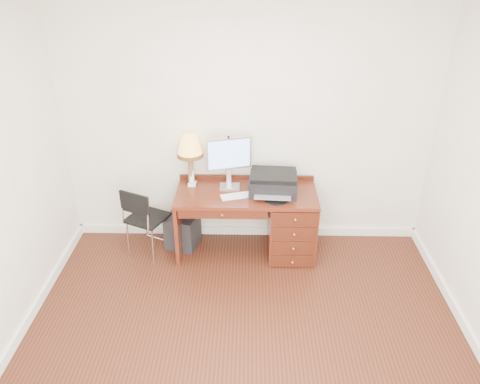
{
  "coord_description": "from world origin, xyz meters",
  "views": [
    {
      "loc": [
        0.03,
        -2.97,
        3.12
      ],
      "look_at": [
        -0.06,
        1.2,
        0.86
      ],
      "focal_mm": 35.0,
      "sensor_mm": 36.0,
      "label": 1
    }
  ],
  "objects_px": {
    "desk": "(275,219)",
    "equipment_box": "(183,230)",
    "chair": "(146,216)",
    "monitor": "(230,156)",
    "leg_lamp": "(190,149)",
    "printer": "(273,183)",
    "phone": "(192,181)"
  },
  "relations": [
    {
      "from": "equipment_box",
      "to": "phone",
      "type": "bearing_deg",
      "value": 36.01
    },
    {
      "from": "chair",
      "to": "desk",
      "type": "bearing_deg",
      "value": 28.51
    },
    {
      "from": "desk",
      "to": "leg_lamp",
      "type": "xyz_separation_m",
      "value": [
        -0.92,
        0.17,
        0.76
      ]
    },
    {
      "from": "printer",
      "to": "leg_lamp",
      "type": "relative_size",
      "value": 0.91
    },
    {
      "from": "printer",
      "to": "equipment_box",
      "type": "bearing_deg",
      "value": 179.35
    },
    {
      "from": "leg_lamp",
      "to": "desk",
      "type": "bearing_deg",
      "value": -10.23
    },
    {
      "from": "desk",
      "to": "printer",
      "type": "distance_m",
      "value": 0.45
    },
    {
      "from": "phone",
      "to": "desk",
      "type": "bearing_deg",
      "value": -3.28
    },
    {
      "from": "monitor",
      "to": "leg_lamp",
      "type": "distance_m",
      "value": 0.42
    },
    {
      "from": "desk",
      "to": "equipment_box",
      "type": "relative_size",
      "value": 3.89
    },
    {
      "from": "desk",
      "to": "printer",
      "type": "bearing_deg",
      "value": 154.83
    },
    {
      "from": "phone",
      "to": "leg_lamp",
      "type": "bearing_deg",
      "value": 117.09
    },
    {
      "from": "printer",
      "to": "phone",
      "type": "relative_size",
      "value": 2.93
    },
    {
      "from": "desk",
      "to": "leg_lamp",
      "type": "bearing_deg",
      "value": 169.77
    },
    {
      "from": "printer",
      "to": "phone",
      "type": "xyz_separation_m",
      "value": [
        -0.88,
        0.13,
        -0.06
      ]
    },
    {
      "from": "leg_lamp",
      "to": "phone",
      "type": "xyz_separation_m",
      "value": [
        0.01,
        -0.02,
        -0.37
      ]
    },
    {
      "from": "printer",
      "to": "leg_lamp",
      "type": "distance_m",
      "value": 0.95
    },
    {
      "from": "monitor",
      "to": "phone",
      "type": "xyz_separation_m",
      "value": [
        -0.41,
        0.0,
        -0.3
      ]
    },
    {
      "from": "printer",
      "to": "phone",
      "type": "distance_m",
      "value": 0.89
    },
    {
      "from": "desk",
      "to": "printer",
      "type": "height_order",
      "value": "printer"
    },
    {
      "from": "chair",
      "to": "equipment_box",
      "type": "xyz_separation_m",
      "value": [
        0.36,
        0.19,
        -0.31
      ]
    },
    {
      "from": "chair",
      "to": "phone",
      "type": "bearing_deg",
      "value": 50.8
    },
    {
      "from": "leg_lamp",
      "to": "printer",
      "type": "bearing_deg",
      "value": -9.52
    },
    {
      "from": "printer",
      "to": "leg_lamp",
      "type": "height_order",
      "value": "leg_lamp"
    },
    {
      "from": "monitor",
      "to": "phone",
      "type": "bearing_deg",
      "value": 164.04
    },
    {
      "from": "monitor",
      "to": "printer",
      "type": "xyz_separation_m",
      "value": [
        0.46,
        -0.12,
        -0.24
      ]
    },
    {
      "from": "desk",
      "to": "chair",
      "type": "height_order",
      "value": "chair"
    },
    {
      "from": "phone",
      "to": "equipment_box",
      "type": "distance_m",
      "value": 0.63
    },
    {
      "from": "desk",
      "to": "phone",
      "type": "distance_m",
      "value": 1.01
    },
    {
      "from": "monitor",
      "to": "leg_lamp",
      "type": "xyz_separation_m",
      "value": [
        -0.42,
        0.02,
        0.07
      ]
    },
    {
      "from": "phone",
      "to": "printer",
      "type": "bearing_deg",
      "value": -2.51
    },
    {
      "from": "monitor",
      "to": "leg_lamp",
      "type": "height_order",
      "value": "leg_lamp"
    }
  ]
}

